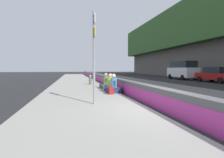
# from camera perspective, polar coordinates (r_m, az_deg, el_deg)

# --- Properties ---
(ground_plane) EXTENTS (160.00, 160.00, 0.00)m
(ground_plane) POSITION_cam_1_polar(r_m,az_deg,el_deg) (6.59, 16.09, -10.19)
(ground_plane) COLOR #232326
(ground_plane) RESTS_ON ground
(sidewalk_strip) EXTENTS (80.00, 4.40, 0.14)m
(sidewalk_strip) POSITION_cam_1_polar(r_m,az_deg,el_deg) (5.82, -7.93, -11.21)
(sidewalk_strip) COLOR gray
(sidewalk_strip) RESTS_ON ground_plane
(jersey_barrier) EXTENTS (76.00, 0.45, 0.85)m
(jersey_barrier) POSITION_cam_1_polar(r_m,az_deg,el_deg) (6.51, 16.12, -6.56)
(jersey_barrier) COLOR #545456
(jersey_barrier) RESTS_ON ground_plane
(route_sign_post) EXTENTS (0.44, 0.09, 3.60)m
(route_sign_post) POSITION_cam_1_polar(r_m,az_deg,el_deg) (6.98, -5.79, 8.94)
(route_sign_post) COLOR gray
(route_sign_post) RESTS_ON sidewalk_strip
(fire_hydrant) EXTENTS (0.26, 0.46, 0.88)m
(fire_hydrant) POSITION_cam_1_polar(r_m,az_deg,el_deg) (15.66, -7.00, -0.11)
(fire_hydrant) COLOR #47663D
(fire_hydrant) RESTS_ON sidewalk_strip
(seated_person_foreground) EXTENTS (0.80, 0.90, 1.10)m
(seated_person_foreground) POSITION_cam_1_polar(r_m,az_deg,el_deg) (10.24, 0.53, -2.50)
(seated_person_foreground) COLOR #23284C
(seated_person_foreground) RESTS_ON sidewalk_strip
(seated_person_middle) EXTENTS (0.81, 0.89, 1.08)m
(seated_person_middle) POSITION_cam_1_polar(r_m,az_deg,el_deg) (11.40, -0.55, -1.94)
(seated_person_middle) COLOR #23284C
(seated_person_middle) RESTS_ON sidewalk_strip
(seated_person_rear) EXTENTS (0.77, 0.87, 1.08)m
(seated_person_rear) POSITION_cam_1_polar(r_m,az_deg,el_deg) (12.65, -1.99, -1.41)
(seated_person_rear) COLOR #424247
(seated_person_rear) RESTS_ON sidewalk_strip
(backpack) EXTENTS (0.32, 0.28, 0.40)m
(backpack) POSITION_cam_1_polar(r_m,az_deg,el_deg) (9.66, -0.33, -3.75)
(backpack) COLOR maroon
(backpack) RESTS_ON sidewalk_strip
(parked_car_third) EXTENTS (4.57, 2.09, 1.71)m
(parked_car_third) POSITION_cam_1_polar(r_m,az_deg,el_deg) (22.55, 30.47, 1.21)
(parked_car_third) COLOR maroon
(parked_car_third) RESTS_ON ground_plane
(parked_car_fourth) EXTENTS (5.16, 2.23, 2.56)m
(parked_car_fourth) POSITION_cam_1_polar(r_m,az_deg,el_deg) (26.92, 21.68, 2.75)
(parked_car_fourth) COLOR silver
(parked_car_fourth) RESTS_ON ground_plane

